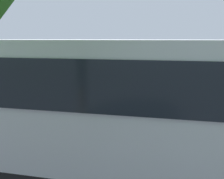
{
  "coord_description": "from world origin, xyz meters",
  "views": [
    {
      "loc": [
        0.13,
        11.11,
        3.28
      ],
      "look_at": [
        2.01,
        0.17,
        1.1
      ],
      "focal_mm": 41.92,
      "sensor_mm": 36.0,
      "label": 1
    }
  ],
  "objects_px": {
    "spectator_far_left": "(176,109)",
    "spectator_centre": "(109,104)",
    "parked_motorcycle_silver": "(72,124)",
    "stunt_motorcycle": "(88,80)",
    "spectator_left": "(143,106)",
    "tour_bus": "(106,109)",
    "spectator_right": "(81,102)"
  },
  "relations": [
    {
      "from": "tour_bus",
      "to": "spectator_far_left",
      "type": "bearing_deg",
      "value": -122.55
    },
    {
      "from": "stunt_motorcycle",
      "to": "spectator_far_left",
      "type": "bearing_deg",
      "value": 130.22
    },
    {
      "from": "tour_bus",
      "to": "spectator_centre",
      "type": "distance_m",
      "value": 3.05
    },
    {
      "from": "spectator_right",
      "to": "stunt_motorcycle",
      "type": "height_order",
      "value": "spectator_right"
    },
    {
      "from": "stunt_motorcycle",
      "to": "spectator_centre",
      "type": "bearing_deg",
      "value": 112.43
    },
    {
      "from": "spectator_right",
      "to": "parked_motorcycle_silver",
      "type": "height_order",
      "value": "spectator_right"
    },
    {
      "from": "tour_bus",
      "to": "stunt_motorcycle",
      "type": "xyz_separation_m",
      "value": [
        2.63,
        -8.11,
        -0.63
      ]
    },
    {
      "from": "stunt_motorcycle",
      "to": "spectator_right",
      "type": "bearing_deg",
      "value": 102.28
    },
    {
      "from": "spectator_right",
      "to": "stunt_motorcycle",
      "type": "distance_m",
      "value": 5.43
    },
    {
      "from": "stunt_motorcycle",
      "to": "parked_motorcycle_silver",
      "type": "bearing_deg",
      "value": 99.76
    },
    {
      "from": "spectator_far_left",
      "to": "spectator_left",
      "type": "distance_m",
      "value": 1.09
    },
    {
      "from": "spectator_right",
      "to": "stunt_motorcycle",
      "type": "bearing_deg",
      "value": -77.72
    },
    {
      "from": "spectator_far_left",
      "to": "spectator_centre",
      "type": "xyz_separation_m",
      "value": [
        2.31,
        -0.09,
        0.04
      ]
    },
    {
      "from": "spectator_left",
      "to": "spectator_centre",
      "type": "bearing_deg",
      "value": -9.33
    },
    {
      "from": "parked_motorcycle_silver",
      "to": "tour_bus",
      "type": "bearing_deg",
      "value": 126.83
    },
    {
      "from": "tour_bus",
      "to": "spectator_left",
      "type": "relative_size",
      "value": 6.47
    },
    {
      "from": "spectator_left",
      "to": "parked_motorcycle_silver",
      "type": "bearing_deg",
      "value": 14.46
    },
    {
      "from": "spectator_centre",
      "to": "tour_bus",
      "type": "bearing_deg",
      "value": 99.53
    },
    {
      "from": "spectator_far_left",
      "to": "spectator_right",
      "type": "relative_size",
      "value": 0.91
    },
    {
      "from": "tour_bus",
      "to": "spectator_far_left",
      "type": "height_order",
      "value": "tour_bus"
    },
    {
      "from": "tour_bus",
      "to": "spectator_left",
      "type": "bearing_deg",
      "value": -105.09
    },
    {
      "from": "spectator_far_left",
      "to": "parked_motorcycle_silver",
      "type": "distance_m",
      "value": 3.53
    },
    {
      "from": "spectator_far_left",
      "to": "spectator_centre",
      "type": "height_order",
      "value": "spectator_centre"
    },
    {
      "from": "spectator_left",
      "to": "spectator_centre",
      "type": "xyz_separation_m",
      "value": [
        1.23,
        -0.2,
        -0.02
      ]
    },
    {
      "from": "spectator_far_left",
      "to": "spectator_centre",
      "type": "bearing_deg",
      "value": -2.25
    },
    {
      "from": "spectator_centre",
      "to": "parked_motorcycle_silver",
      "type": "height_order",
      "value": "spectator_centre"
    },
    {
      "from": "spectator_centre",
      "to": "parked_motorcycle_silver",
      "type": "relative_size",
      "value": 0.83
    },
    {
      "from": "tour_bus",
      "to": "spectator_far_left",
      "type": "relative_size",
      "value": 6.82
    },
    {
      "from": "tour_bus",
      "to": "spectator_far_left",
      "type": "xyz_separation_m",
      "value": [
        -1.82,
        -2.85,
        -0.67
      ]
    },
    {
      "from": "tour_bus",
      "to": "spectator_left",
      "type": "height_order",
      "value": "tour_bus"
    },
    {
      "from": "stunt_motorcycle",
      "to": "spectator_left",
      "type": "bearing_deg",
      "value": 122.08
    },
    {
      "from": "spectator_far_left",
      "to": "spectator_centre",
      "type": "relative_size",
      "value": 0.97
    }
  ]
}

